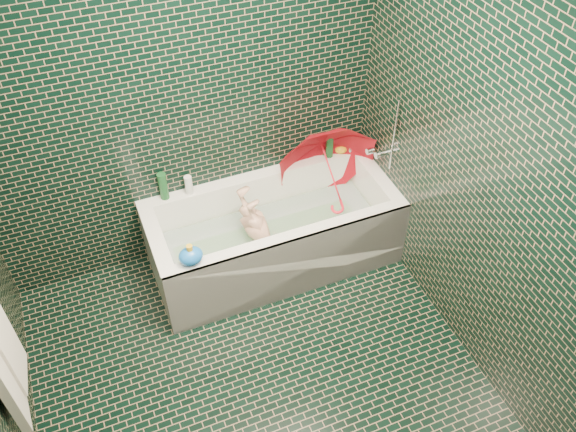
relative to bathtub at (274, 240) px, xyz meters
name	(u,v)px	position (x,y,z in m)	size (l,w,h in m)	color
floor	(267,397)	(-0.45, -1.01, -0.21)	(2.80, 2.80, 0.00)	black
wall_back	(180,100)	(-0.45, 0.39, 1.04)	(2.80, 2.80, 0.00)	black
wall_right	(495,186)	(0.85, -1.01, 1.04)	(2.80, 2.80, 0.00)	black
bathtub	(274,240)	(0.00, 0.00, 0.00)	(1.70, 0.75, 0.55)	white
bath_mat	(274,244)	(0.00, 0.02, -0.06)	(1.35, 0.47, 0.01)	green
water	(273,230)	(0.00, 0.02, 0.09)	(1.48, 0.53, 0.00)	silver
faucet	(384,150)	(0.81, 0.01, 0.56)	(0.18, 0.19, 0.55)	silver
child	(263,236)	(-0.09, -0.02, 0.10)	(0.30, 0.20, 0.82)	#D8A287
umbrella	(332,175)	(0.48, 0.10, 0.37)	(0.69, 0.69, 0.61)	red
soap_bottle_a	(358,149)	(0.80, 0.33, 0.34)	(0.10, 0.11, 0.27)	white
soap_bottle_b	(354,152)	(0.76, 0.31, 0.34)	(0.09, 0.09, 0.20)	#5A207B
soap_bottle_c	(332,154)	(0.60, 0.35, 0.34)	(0.13, 0.13, 0.16)	#14461E
bottle_right_tall	(330,144)	(0.57, 0.34, 0.44)	(0.06, 0.06, 0.21)	#14461E
bottle_right_pump	(351,143)	(0.73, 0.32, 0.43)	(0.05, 0.05, 0.18)	silver
bottle_left_tall	(163,186)	(-0.65, 0.35, 0.44)	(0.06, 0.06, 0.21)	#14461E
bottle_left_short	(189,185)	(-0.48, 0.33, 0.41)	(0.05, 0.05, 0.14)	white
rubber_duck	(342,148)	(0.67, 0.34, 0.39)	(0.13, 0.10, 0.10)	gold
bath_toy	(191,256)	(-0.65, -0.29, 0.40)	(0.18, 0.16, 0.15)	blue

